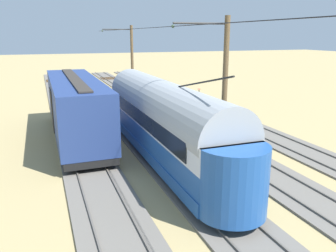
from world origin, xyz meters
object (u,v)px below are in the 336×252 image
Objects in this scene: vintage_streetcar at (163,119)px; catenary_pole_mid_near at (223,88)px; catenary_pole_foreground at (131,62)px; coach_adjacent at (76,107)px; switch_stand at (199,94)px.

vintage_streetcar is 2.24× the size of catenary_pole_mid_near.
vintage_streetcar is at bearing 80.94° from catenary_pole_foreground.
catenary_pole_foreground reaches higher than vintage_streetcar.
catenary_pole_foreground is at bearing -119.63° from coach_adjacent.
catenary_pole_foreground is 6.14× the size of switch_stand.
catenary_pole_foreground is 7.66m from switch_stand.
coach_adjacent is 10.63× the size of switch_stand.
vintage_streetcar is 2.24× the size of catenary_pole_foreground.
coach_adjacent is 1.73× the size of catenary_pole_foreground.
catenary_pole_mid_near reaches higher than vintage_streetcar.
catenary_pole_mid_near is at bearing 90.00° from catenary_pole_foreground.
catenary_pole_foreground is at bearing -90.00° from catenary_pole_mid_near.
vintage_streetcar is 3.56m from catenary_pole_mid_near.
catenary_pole_foreground is (-6.84, -12.02, 1.80)m from coach_adjacent.
vintage_streetcar is 6.85m from coach_adjacent.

